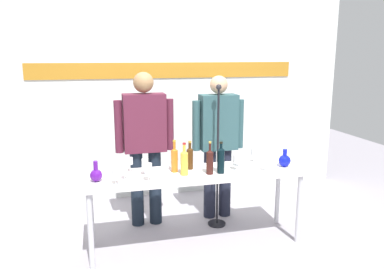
% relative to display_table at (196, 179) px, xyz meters
% --- Properties ---
extents(ground_plane, '(10.00, 10.00, 0.00)m').
position_rel_display_table_xyz_m(ground_plane, '(0.00, 0.00, -0.69)').
color(ground_plane, '#9E98A2').
extents(back_wall, '(4.98, 0.11, 3.00)m').
position_rel_display_table_xyz_m(back_wall, '(0.00, 1.52, 0.81)').
color(back_wall, silver).
rests_on(back_wall, ground).
extents(display_table, '(2.17, 0.56, 0.76)m').
position_rel_display_table_xyz_m(display_table, '(0.00, 0.00, 0.00)').
color(display_table, white).
rests_on(display_table, ground).
extents(decanter_blue_left, '(0.11, 0.11, 0.19)m').
position_rel_display_table_xyz_m(decanter_blue_left, '(-0.95, -0.05, 0.13)').
color(decanter_blue_left, '#54138B').
rests_on(decanter_blue_left, display_table).
extents(decanter_blue_right, '(0.12, 0.12, 0.18)m').
position_rel_display_table_xyz_m(decanter_blue_right, '(0.94, -0.05, 0.14)').
color(decanter_blue_right, '#0F18C1').
rests_on(decanter_blue_right, display_table).
extents(presenter_left, '(0.64, 0.22, 1.72)m').
position_rel_display_table_xyz_m(presenter_left, '(-0.42, 0.59, 0.30)').
color(presenter_left, black).
rests_on(presenter_left, ground).
extents(presenter_right, '(0.61, 0.22, 1.67)m').
position_rel_display_table_xyz_m(presenter_right, '(0.42, 0.59, 0.26)').
color(presenter_right, black).
rests_on(presenter_right, ground).
extents(wine_bottle_0, '(0.07, 0.07, 0.32)m').
position_rel_display_table_xyz_m(wine_bottle_0, '(0.11, -0.09, 0.20)').
color(wine_bottle_0, '#371511').
rests_on(wine_bottle_0, display_table).
extents(wine_bottle_1, '(0.07, 0.07, 0.32)m').
position_rel_display_table_xyz_m(wine_bottle_1, '(-0.20, 0.06, 0.20)').
color(wine_bottle_1, '#C96E1E').
rests_on(wine_bottle_1, display_table).
extents(wine_bottle_2, '(0.07, 0.07, 0.29)m').
position_rel_display_table_xyz_m(wine_bottle_2, '(-0.03, 0.11, 0.19)').
color(wine_bottle_2, '#46270C').
rests_on(wine_bottle_2, display_table).
extents(wine_bottle_3, '(0.07, 0.07, 0.32)m').
position_rel_display_table_xyz_m(wine_bottle_3, '(-0.13, -0.06, 0.20)').
color(wine_bottle_3, gold).
rests_on(wine_bottle_3, display_table).
extents(wine_bottle_4, '(0.07, 0.07, 0.31)m').
position_rel_display_table_xyz_m(wine_bottle_4, '(0.23, -0.09, 0.21)').
color(wine_bottle_4, black).
rests_on(wine_bottle_4, display_table).
extents(wine_glass_left_0, '(0.06, 0.06, 0.15)m').
position_rel_display_table_xyz_m(wine_glass_left_0, '(-0.70, -0.06, 0.17)').
color(wine_glass_left_0, white).
rests_on(wine_glass_left_0, display_table).
extents(wine_glass_left_1, '(0.06, 0.06, 0.16)m').
position_rel_display_table_xyz_m(wine_glass_left_1, '(-0.50, 0.03, 0.18)').
color(wine_glass_left_1, white).
rests_on(wine_glass_left_1, display_table).
extents(wine_glass_left_2, '(0.07, 0.07, 0.14)m').
position_rel_display_table_xyz_m(wine_glass_left_2, '(-0.79, -0.17, 0.17)').
color(wine_glass_left_2, white).
rests_on(wine_glass_left_2, display_table).
extents(wine_glass_left_3, '(0.06, 0.06, 0.15)m').
position_rel_display_table_xyz_m(wine_glass_left_3, '(-0.63, 0.16, 0.18)').
color(wine_glass_left_3, white).
rests_on(wine_glass_left_3, display_table).
extents(wine_glass_left_4, '(0.07, 0.07, 0.17)m').
position_rel_display_table_xyz_m(wine_glass_left_4, '(-0.49, -0.16, 0.19)').
color(wine_glass_left_4, white).
rests_on(wine_glass_left_4, display_table).
extents(wine_glass_right_0, '(0.07, 0.07, 0.16)m').
position_rel_display_table_xyz_m(wine_glass_right_0, '(0.41, -0.04, 0.18)').
color(wine_glass_right_0, white).
rests_on(wine_glass_right_0, display_table).
extents(wine_glass_right_1, '(0.07, 0.07, 0.14)m').
position_rel_display_table_xyz_m(wine_glass_right_1, '(0.48, 0.08, 0.17)').
color(wine_glass_right_1, white).
rests_on(wine_glass_right_1, display_table).
extents(wine_glass_right_2, '(0.06, 0.06, 0.13)m').
position_rel_display_table_xyz_m(wine_glass_right_2, '(0.68, -0.14, 0.16)').
color(wine_glass_right_2, white).
rests_on(wine_glass_right_2, display_table).
extents(wine_glass_right_3, '(0.07, 0.07, 0.15)m').
position_rel_display_table_xyz_m(wine_glass_right_3, '(0.71, 0.20, 0.18)').
color(wine_glass_right_3, white).
rests_on(wine_glass_right_3, display_table).
extents(microphone_stand, '(0.20, 0.20, 1.59)m').
position_rel_display_table_xyz_m(microphone_stand, '(0.34, 0.35, -0.16)').
color(microphone_stand, black).
rests_on(microphone_stand, ground).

